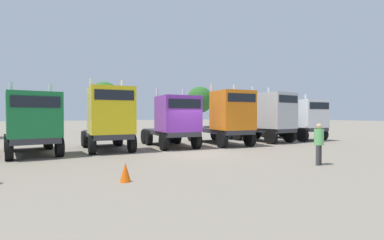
{
  "coord_description": "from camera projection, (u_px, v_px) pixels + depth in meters",
  "views": [
    {
      "loc": [
        -8.03,
        -13.67,
        2.19
      ],
      "look_at": [
        1.91,
        4.2,
        1.81
      ],
      "focal_mm": 26.09,
      "sensor_mm": 36.0,
      "label": 1
    }
  ],
  "objects": [
    {
      "name": "ground",
      "position": [
        198.0,
        153.0,
        15.88
      ],
      "size": [
        200.0,
        200.0,
        0.0
      ],
      "primitive_type": "plane",
      "color": "gray"
    },
    {
      "name": "semi_truck_green",
      "position": [
        33.0,
        123.0,
        14.86
      ],
      "size": [
        3.1,
        6.41,
        3.94
      ],
      "rotation": [
        0.0,
        0.0,
        -1.48
      ],
      "color": "#333338",
      "rests_on": "ground"
    },
    {
      "name": "semi_truck_yellow",
      "position": [
        109.0,
        118.0,
        16.72
      ],
      "size": [
        2.86,
        6.21,
        4.39
      ],
      "rotation": [
        0.0,
        0.0,
        -1.62
      ],
      "color": "#333338",
      "rests_on": "ground"
    },
    {
      "name": "semi_truck_purple",
      "position": [
        174.0,
        121.0,
        18.48
      ],
      "size": [
        2.99,
        5.98,
        3.99
      ],
      "rotation": [
        0.0,
        0.0,
        -1.65
      ],
      "color": "#333338",
      "rests_on": "ground"
    },
    {
      "name": "semi_truck_orange",
      "position": [
        227.0,
        118.0,
        19.91
      ],
      "size": [
        3.22,
        6.7,
        4.43
      ],
      "rotation": [
        0.0,
        0.0,
        -1.68
      ],
      "color": "#333338",
      "rests_on": "ground"
    },
    {
      "name": "semi_truck_silver",
      "position": [
        269.0,
        116.0,
        22.35
      ],
      "size": [
        2.98,
        6.16,
        4.5
      ],
      "rotation": [
        0.0,
        0.0,
        -1.5
      ],
      "color": "#333338",
      "rests_on": "ground"
    },
    {
      "name": "semi_truck_white",
      "position": [
        302.0,
        119.0,
        24.16
      ],
      "size": [
        3.08,
        6.27,
        4.05
      ],
      "rotation": [
        0.0,
        0.0,
        -1.66
      ],
      "color": "#333338",
      "rests_on": "ground"
    },
    {
      "name": "visitor_with_camera",
      "position": [
        319.0,
        141.0,
        12.14
      ],
      "size": [
        0.51,
        0.51,
        1.81
      ],
      "rotation": [
        0.0,
        0.0,
        5.06
      ],
      "color": "#3D3D3D",
      "rests_on": "ground"
    },
    {
      "name": "traffic_cone_near",
      "position": [
        125.0,
        172.0,
        9.08
      ],
      "size": [
        0.36,
        0.36,
        0.64
      ],
      "primitive_type": "cone",
      "color": "#F2590C",
      "rests_on": "ground"
    },
    {
      "name": "oak_far_centre",
      "position": [
        105.0,
        97.0,
        35.21
      ],
      "size": [
        3.78,
        3.78,
        6.36
      ],
      "color": "#4C3823",
      "rests_on": "ground"
    },
    {
      "name": "oak_far_right",
      "position": [
        200.0,
        100.0,
        39.62
      ],
      "size": [
        3.72,
        3.72,
        6.2
      ],
      "color": "#4C3823",
      "rests_on": "ground"
    }
  ]
}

